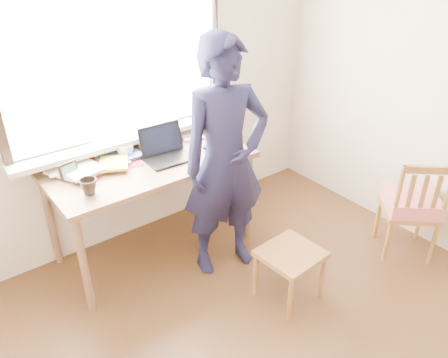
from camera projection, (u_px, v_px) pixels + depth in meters
room_shell at (316, 106)px, 2.02m from camera, size 3.52×4.02×2.61m
desk at (150, 171)px, 3.36m from camera, size 1.55×0.78×0.83m
laptop at (166, 151)px, 3.34m from camera, size 0.37×0.30×0.24m
mug_white at (125, 150)px, 3.36m from camera, size 0.17×0.17×0.10m
mug_dark at (89, 187)px, 2.87m from camera, size 0.14×0.14×0.11m
mouse at (208, 147)px, 3.49m from camera, size 0.10×0.07×0.04m
desk_clutter at (108, 162)px, 3.24m from camera, size 0.86×0.45×0.05m
book_a at (97, 162)px, 3.26m from camera, size 0.25×0.32×0.03m
book_b at (181, 136)px, 3.70m from camera, size 0.24×0.28×0.02m
picture_frame at (69, 171)px, 3.05m from camera, size 0.14×0.04×0.11m
work_chair at (290, 259)px, 3.06m from camera, size 0.42×0.41×0.41m
side_chair at (411, 204)px, 3.46m from camera, size 0.57×0.57×0.89m
person at (226, 161)px, 3.14m from camera, size 0.74×0.56×1.82m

